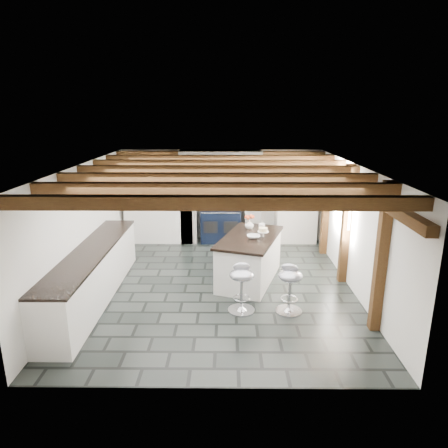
{
  "coord_description": "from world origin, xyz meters",
  "views": [
    {
      "loc": [
        0.17,
        -7.09,
        3.24
      ],
      "look_at": [
        0.1,
        0.4,
        1.1
      ],
      "focal_mm": 32.0,
      "sensor_mm": 36.0,
      "label": 1
    }
  ],
  "objects_px": {
    "bar_stool_near": "(290,283)",
    "bar_stool_far": "(242,282)",
    "kitchen_island": "(250,258)",
    "range_cooker": "(221,223)"
  },
  "relations": [
    {
      "from": "kitchen_island",
      "to": "bar_stool_near",
      "type": "xyz_separation_m",
      "value": [
        0.59,
        -1.31,
        0.05
      ]
    },
    {
      "from": "range_cooker",
      "to": "kitchen_island",
      "type": "bearing_deg",
      "value": -76.1
    },
    {
      "from": "bar_stool_near",
      "to": "range_cooker",
      "type": "bearing_deg",
      "value": 129.94
    },
    {
      "from": "bar_stool_far",
      "to": "kitchen_island",
      "type": "bearing_deg",
      "value": 79.51
    },
    {
      "from": "range_cooker",
      "to": "kitchen_island",
      "type": "xyz_separation_m",
      "value": [
        0.6,
        -2.44,
        -0.0
      ]
    },
    {
      "from": "kitchen_island",
      "to": "bar_stool_far",
      "type": "distance_m",
      "value": 1.31
    },
    {
      "from": "range_cooker",
      "to": "bar_stool_far",
      "type": "relative_size",
      "value": 1.2
    },
    {
      "from": "range_cooker",
      "to": "bar_stool_far",
      "type": "height_order",
      "value": "range_cooker"
    },
    {
      "from": "kitchen_island",
      "to": "bar_stool_far",
      "type": "xyz_separation_m",
      "value": [
        -0.2,
        -1.29,
        0.06
      ]
    },
    {
      "from": "bar_stool_near",
      "to": "bar_stool_far",
      "type": "distance_m",
      "value": 0.79
    }
  ]
}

